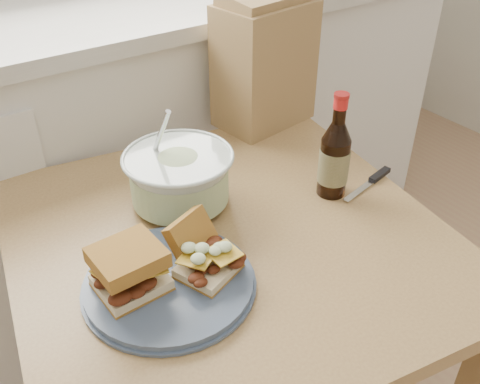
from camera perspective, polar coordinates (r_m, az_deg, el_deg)
cabinet_run at (r=1.75m, az=-14.94°, el=3.41°), size 2.50×0.64×0.94m
dining_table at (r=1.12m, az=-1.12°, el=-8.44°), size 0.94×0.94×0.68m
plate at (r=0.94m, az=-7.56°, el=-9.60°), size 0.29×0.29×0.02m
sandwich_left at (r=0.91m, az=-11.73°, el=-8.03°), size 0.11×0.10×0.08m
sandwich_right at (r=0.94m, az=-3.99°, el=-6.57°), size 0.12×0.16×0.08m
coleslaw_bowl at (r=1.11m, az=-6.46°, el=1.28°), size 0.23×0.23×0.23m
beer_bottle at (r=1.14m, az=10.04°, el=3.60°), size 0.06×0.06×0.23m
knife at (r=1.24m, az=14.15°, el=1.38°), size 0.17×0.05×0.01m
paper_bag at (r=1.40m, az=2.62°, el=13.36°), size 0.26×0.19×0.31m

